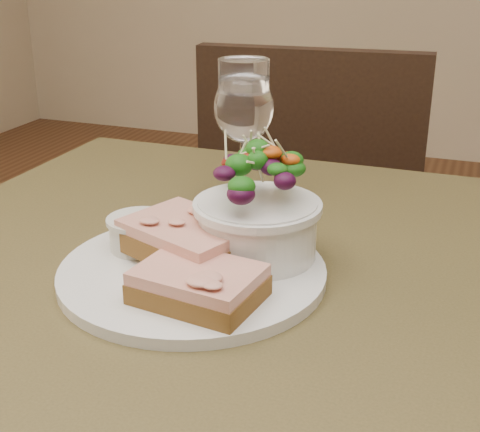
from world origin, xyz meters
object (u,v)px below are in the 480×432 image
(cafe_table, at_px, (227,347))
(dinner_plate, at_px, (193,272))
(chair_far, at_px, (315,305))
(sandwich_front, at_px, (199,284))
(ramekin, at_px, (140,231))
(wine_glass, at_px, (244,112))
(salad_bowl, at_px, (257,203))
(sandwich_back, at_px, (188,238))

(cafe_table, bearing_deg, dinner_plate, -123.83)
(chair_far, height_order, sandwich_front, chair_far)
(cafe_table, relative_size, ramekin, 12.34)
(wine_glass, bearing_deg, ramekin, -103.71)
(sandwich_front, bearing_deg, ramekin, 149.94)
(salad_bowl, height_order, wine_glass, wine_glass)
(cafe_table, height_order, chair_far, chair_far)
(sandwich_back, relative_size, wine_glass, 0.87)
(chair_far, relative_size, ramekin, 13.88)
(dinner_plate, bearing_deg, wine_glass, 96.11)
(chair_far, xyz_separation_m, salad_bowl, (0.10, -0.72, 0.53))
(sandwich_back, xyz_separation_m, salad_bowl, (0.06, 0.04, 0.03))
(ramekin, xyz_separation_m, salad_bowl, (0.12, 0.03, 0.04))
(dinner_plate, distance_m, sandwich_front, 0.07)
(ramekin, bearing_deg, sandwich_back, -7.06)
(cafe_table, relative_size, chair_far, 0.89)
(chair_far, bearing_deg, cafe_table, 91.32)
(sandwich_back, bearing_deg, chair_far, 113.99)
(chair_far, distance_m, wine_glass, 0.80)
(sandwich_back, bearing_deg, wine_glass, 114.91)
(sandwich_front, xyz_separation_m, salad_bowl, (0.02, 0.11, 0.04))
(dinner_plate, bearing_deg, ramekin, 163.06)
(sandwich_front, height_order, salad_bowl, salad_bowl)
(salad_bowl, bearing_deg, cafe_table, -154.48)
(cafe_table, distance_m, chair_far, 0.82)
(chair_far, distance_m, dinner_plate, 0.90)
(ramekin, bearing_deg, wine_glass, 76.29)
(ramekin, distance_m, wine_glass, 0.22)
(chair_far, bearing_deg, salad_bowl, 93.77)
(chair_far, distance_m, sandwich_front, 0.96)
(salad_bowl, distance_m, wine_glass, 0.19)
(sandwich_front, bearing_deg, dinner_plate, 126.97)
(sandwich_front, xyz_separation_m, ramekin, (-0.10, 0.08, 0.00))
(salad_bowl, bearing_deg, dinner_plate, -137.31)
(ramekin, bearing_deg, cafe_table, 7.87)
(salad_bowl, xyz_separation_m, wine_glass, (-0.08, 0.17, 0.05))
(ramekin, xyz_separation_m, wine_glass, (0.05, 0.20, 0.09))
(ramekin, bearing_deg, chair_far, 88.06)
(chair_far, bearing_deg, wine_glass, 88.28)
(sandwich_back, bearing_deg, cafe_table, 52.71)
(chair_far, distance_m, ramekin, 0.89)
(sandwich_back, xyz_separation_m, wine_glass, (-0.01, 0.20, 0.09))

